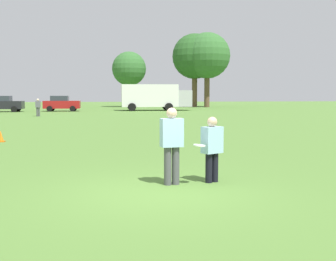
# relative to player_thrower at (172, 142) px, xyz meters

# --- Properties ---
(ground_plane) EXTENTS (198.68, 198.68, 0.00)m
(ground_plane) POSITION_rel_player_thrower_xyz_m (-0.41, -0.70, -0.98)
(ground_plane) COLOR #517A33
(player_thrower) EXTENTS (0.52, 0.35, 1.74)m
(player_thrower) POSITION_rel_player_thrower_xyz_m (0.00, 0.00, 0.00)
(player_thrower) COLOR #4C4C51
(player_thrower) RESTS_ON ground
(player_defender) EXTENTS (0.54, 0.45, 1.52)m
(player_defender) POSITION_rel_player_thrower_xyz_m (0.96, 0.14, -0.13)
(player_defender) COLOR black
(player_defender) RESTS_ON ground
(frisbee) EXTENTS (0.27, 0.27, 0.06)m
(frisbee) POSITION_rel_player_thrower_xyz_m (0.59, -0.19, -0.07)
(frisbee) COLOR white
(traffic_cone) EXTENTS (0.32, 0.32, 0.48)m
(traffic_cone) POSITION_rel_player_thrower_xyz_m (-6.06, 9.23, -0.75)
(traffic_cone) COLOR #D8590C
(traffic_cone) RESTS_ON ground
(parked_car_mid_left) EXTENTS (4.21, 2.23, 1.82)m
(parked_car_mid_left) POSITION_rel_player_thrower_xyz_m (-13.68, 40.15, -0.05)
(parked_car_mid_left) COLOR black
(parked_car_mid_left) RESTS_ON ground
(parked_car_center) EXTENTS (4.21, 2.23, 1.82)m
(parked_car_center) POSITION_rel_player_thrower_xyz_m (-7.33, 40.98, -0.05)
(parked_car_center) COLOR maroon
(parked_car_center) RESTS_ON ground
(box_truck) EXTENTS (8.51, 3.04, 3.18)m
(box_truck) POSITION_rel_player_thrower_xyz_m (3.78, 41.48, 0.77)
(box_truck) COLOR white
(box_truck) RESTS_ON ground
(bystander_sideline_watcher) EXTENTS (0.47, 0.30, 1.61)m
(bystander_sideline_watcher) POSITION_rel_player_thrower_xyz_m (-8.05, 29.65, -0.07)
(bystander_sideline_watcher) COLOR #4C4C51
(bystander_sideline_watcher) RESTS_ON ground
(tree_west_maple) EXTENTS (5.28, 5.28, 8.59)m
(tree_west_maple) POSITION_rel_player_thrower_xyz_m (1.24, 55.88, 4.93)
(tree_west_maple) COLOR brown
(tree_west_maple) RESTS_ON ground
(tree_center_elm) EXTENTS (6.98, 6.98, 11.34)m
(tree_center_elm) POSITION_rel_player_thrower_xyz_m (11.35, 54.59, 6.82)
(tree_center_elm) COLOR brown
(tree_center_elm) RESTS_ON ground
(tree_east_birch) EXTENTS (7.01, 7.01, 11.39)m
(tree_east_birch) POSITION_rel_player_thrower_xyz_m (13.06, 53.46, 6.86)
(tree_east_birch) COLOR brown
(tree_east_birch) RESTS_ON ground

